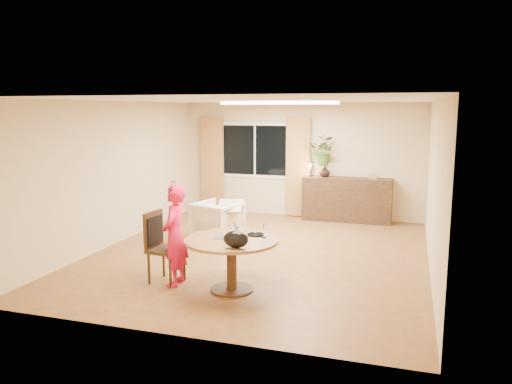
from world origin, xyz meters
TOP-DOWN VIEW (x-y plane):
  - floor at (0.00, 0.00)m, footprint 6.50×6.50m
  - ceiling at (0.00, 0.00)m, footprint 6.50×6.50m
  - wall_back at (0.00, 3.25)m, footprint 5.50×0.00m
  - wall_left at (-2.75, 0.00)m, footprint 0.00×6.50m
  - wall_right at (2.75, 0.00)m, footprint 0.00×6.50m
  - window at (-1.10, 3.23)m, footprint 1.70×0.03m
  - curtain_left at (-2.15, 3.15)m, footprint 0.55×0.08m
  - curtain_right at (-0.05, 3.15)m, footprint 0.55×0.08m
  - ceiling_panel at (0.00, 1.20)m, footprint 2.20×0.35m
  - dining_table at (0.13, -1.77)m, footprint 1.28×1.28m
  - dining_chair at (-0.88, -1.72)m, footprint 0.54×0.50m
  - child at (-0.71, -1.78)m, footprint 0.56×0.41m
  - laptop at (0.02, -1.73)m, footprint 0.40×0.33m
  - tumbler at (0.12, -1.53)m, footprint 0.08×0.08m
  - wine_glass at (0.53, -1.58)m, footprint 0.09×0.09m
  - pot_lid at (0.38, -1.48)m, footprint 0.24×0.24m
  - handbag at (0.33, -2.16)m, footprint 0.34×0.20m
  - armchair at (-1.06, 0.73)m, footprint 0.97×0.99m
  - throw at (-0.80, 0.71)m, footprint 0.56×0.63m
  - sideboard at (1.09, 3.01)m, footprint 1.93×0.47m
  - vase at (0.59, 3.01)m, footprint 0.30×0.30m
  - bouquet at (0.54, 3.01)m, footprint 0.63×0.56m
  - book_stack at (1.63, 3.01)m, footprint 0.21×0.17m
  - desk_lamp at (0.27, 2.96)m, footprint 0.17×0.17m

SIDE VIEW (x-z plane):
  - floor at x=0.00m, z-range 0.00..0.00m
  - armchair at x=-1.06m, z-range 0.00..0.73m
  - sideboard at x=1.09m, z-range 0.00..0.97m
  - dining_chair at x=-0.88m, z-range 0.00..1.02m
  - dining_table at x=0.13m, z-range 0.21..0.94m
  - child at x=-0.71m, z-range 0.00..1.43m
  - throw at x=-0.80m, z-range 0.73..0.76m
  - pot_lid at x=0.38m, z-range 0.73..0.77m
  - tumbler at x=0.12m, z-range 0.73..0.83m
  - wine_glass at x=0.53m, z-range 0.73..0.93m
  - handbag at x=0.33m, z-range 0.73..0.95m
  - laptop at x=0.02m, z-range 0.73..0.96m
  - book_stack at x=1.63m, z-range 0.97..1.05m
  - vase at x=0.59m, z-range 0.97..1.21m
  - curtain_left at x=-2.15m, z-range 0.02..2.27m
  - curtain_right at x=-0.05m, z-range 0.02..2.27m
  - desk_lamp at x=0.27m, z-range 0.97..1.33m
  - wall_back at x=0.00m, z-range -1.45..4.05m
  - wall_left at x=-2.75m, z-range -1.95..4.55m
  - wall_right at x=2.75m, z-range -1.95..4.55m
  - window at x=-1.10m, z-range 0.85..2.15m
  - bouquet at x=0.54m, z-range 1.21..1.87m
  - ceiling_panel at x=0.00m, z-range 2.54..2.59m
  - ceiling at x=0.00m, z-range 2.60..2.60m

